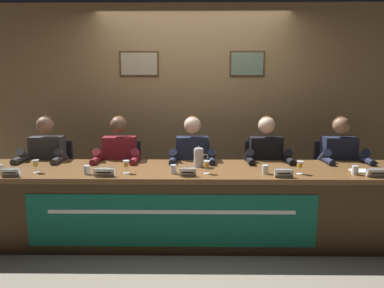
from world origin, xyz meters
name	(u,v)px	position (x,y,z in m)	size (l,w,h in m)	color
ground_plane	(192,237)	(0.00, 0.00, 0.00)	(12.00, 12.00, 0.00)	gray
wall_back_panelled	(193,104)	(0.00, 1.32, 1.30)	(5.66, 0.14, 2.60)	#937047
conference_table	(191,193)	(-0.01, -0.12, 0.52)	(4.46, 0.84, 0.74)	brown
chair_far_left	(54,180)	(-1.66, 0.60, 0.43)	(0.44, 0.45, 0.90)	black
panelist_far_left	(45,162)	(-1.66, 0.40, 0.71)	(0.51, 0.48, 1.22)	black
nameplate_far_left	(10,172)	(-1.67, -0.33, 0.78)	(0.17, 0.06, 0.08)	white
juice_glass_far_left	(36,164)	(-1.50, -0.19, 0.82)	(0.06, 0.06, 0.12)	white
water_cup_far_left	(0,170)	(-1.83, -0.22, 0.77)	(0.06, 0.06, 0.08)	silver
chair_left	(123,181)	(-0.83, 0.60, 0.43)	(0.44, 0.45, 0.90)	black
panelist_left	(119,162)	(-0.83, 0.40, 0.71)	(0.51, 0.48, 1.22)	black
nameplate_left	(104,172)	(-0.81, -0.32, 0.78)	(0.19, 0.06, 0.08)	white
juice_glass_left	(126,164)	(-0.63, -0.20, 0.82)	(0.06, 0.06, 0.12)	white
water_cup_left	(87,170)	(-0.99, -0.25, 0.77)	(0.06, 0.06, 0.08)	silver
chair_center	(193,181)	(0.00, 0.60, 0.43)	(0.44, 0.45, 0.90)	black
panelist_center	(192,162)	(0.00, 0.40, 0.71)	(0.51, 0.48, 1.22)	black
nameplate_center	(188,172)	(-0.03, -0.30, 0.78)	(0.16, 0.06, 0.08)	white
juice_glass_center	(207,165)	(0.14, -0.21, 0.82)	(0.06, 0.06, 0.12)	white
water_cup_center	(173,170)	(-0.17, -0.21, 0.77)	(0.06, 0.06, 0.08)	silver
chair_right	(262,181)	(0.83, 0.60, 0.43)	(0.44, 0.45, 0.90)	black
panelist_right	(266,162)	(0.83, 0.40, 0.71)	(0.51, 0.48, 1.22)	black
nameplate_right	(284,173)	(0.84, -0.33, 0.78)	(0.17, 0.06, 0.08)	white
juice_glass_right	(300,165)	(1.02, -0.21, 0.82)	(0.06, 0.06, 0.12)	white
water_cup_right	(265,170)	(0.70, -0.21, 0.77)	(0.06, 0.06, 0.08)	silver
chair_far_right	(332,181)	(1.66, 0.60, 0.43)	(0.44, 0.45, 0.90)	black
panelist_far_right	(341,162)	(1.66, 0.40, 0.71)	(0.51, 0.48, 1.22)	black
nameplate_far_right	(377,173)	(1.70, -0.31, 0.78)	(0.19, 0.06, 0.08)	white
water_cup_far_right	(355,171)	(1.54, -0.23, 0.77)	(0.06, 0.06, 0.08)	silver
water_pitcher_central	(199,157)	(0.07, 0.08, 0.83)	(0.15, 0.10, 0.21)	silver
document_stack_far_right	(362,171)	(1.66, -0.12, 0.74)	(0.21, 0.15, 0.01)	white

